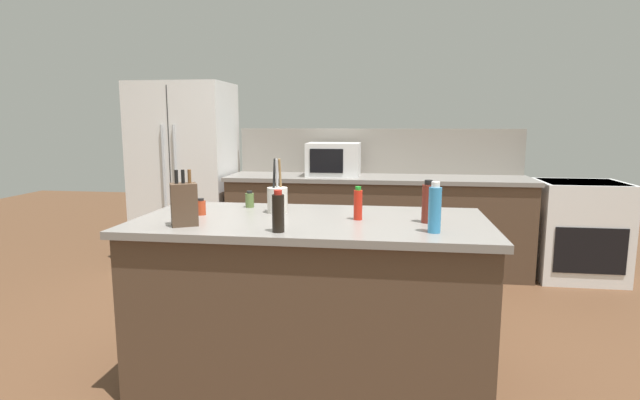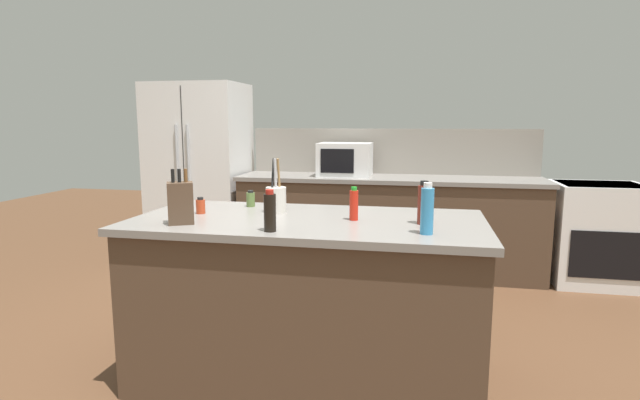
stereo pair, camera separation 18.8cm
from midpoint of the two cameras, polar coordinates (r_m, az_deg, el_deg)
The scene contains 15 objects.
ground_plane at distance 3.09m, azimuth -2.81°, elevation -19.52°, with size 14.00×14.00×0.00m, color brown.
back_counter_run at distance 4.97m, azimuth 5.36°, elevation -2.68°, with size 2.94×0.66×0.94m.
wall_backsplash at distance 5.19m, azimuth 5.64°, elevation 5.59°, with size 2.90×0.03×0.46m, color gray.
kitchen_island at distance 2.89m, azimuth -2.89°, elevation -11.28°, with size 1.94×0.95×0.94m.
refrigerator at distance 5.42m, azimuth -16.09°, elevation 2.88°, with size 0.96×0.75×1.86m.
range_oven at distance 5.24m, azimuth 26.52°, elevation -3.05°, with size 0.76×0.65×0.92m.
microwave at distance 4.92m, azimuth 0.46°, elevation 4.66°, with size 0.51×0.39×0.32m.
knife_block at distance 2.69m, azimuth -17.22°, elevation -0.43°, with size 0.16×0.15×0.29m.
utensil_crock at distance 2.95m, azimuth -6.71°, elevation 0.11°, with size 0.12×0.12×0.32m.
spice_jar_paprika at distance 2.97m, azimuth -15.21°, elevation -0.82°, with size 0.05×0.05×0.10m.
dish_soap_bottle at distance 2.44m, azimuth 10.86°, elevation -1.01°, with size 0.06×0.06×0.25m.
vinegar_bottle at distance 2.68m, azimuth 10.28°, elevation -0.32°, with size 0.06×0.06×0.23m.
spice_jar_oregano at distance 3.17m, azimuth -9.73°, elevation 0.02°, with size 0.05×0.05×0.10m.
soy_sauce_bottle at distance 2.43m, azimuth -7.01°, elevation -1.42°, with size 0.06×0.06×0.21m.
hot_sauce_bottle at distance 2.72m, azimuth 2.40°, elevation -0.49°, with size 0.05×0.05×0.18m.
Camera 1 is at (0.43, -2.68, 1.47)m, focal length 28.00 mm.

